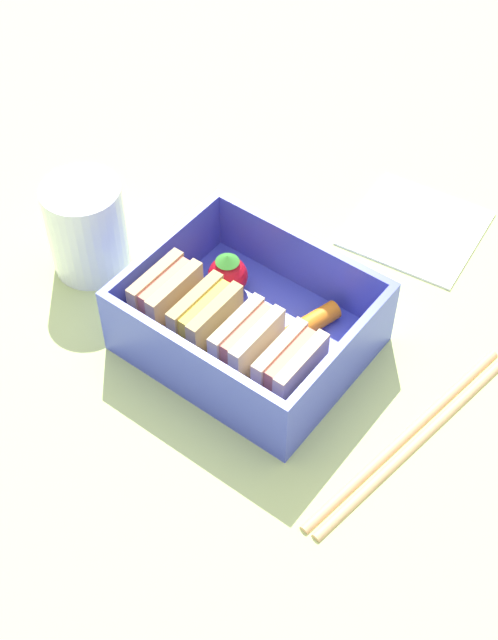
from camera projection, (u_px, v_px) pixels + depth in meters
ground_plane at (249, 352)px, 67.34cm from camera, size 120.00×120.00×2.00cm
bento_tray at (249, 338)px, 66.13cm from camera, size 16.44×13.64×1.20cm
bento_rim at (249, 312)px, 63.83cm from camera, size 16.44×13.64×4.87cm
sandwich_left at (290, 372)px, 60.30cm from camera, size 2.66×5.33×4.83cm
sandwich_center_left at (247, 347)px, 61.74cm from camera, size 2.66×5.33×4.83cm
sandwich_center at (206, 322)px, 63.18cm from camera, size 2.66×5.33×4.83cm
sandwich_center_right at (167, 299)px, 64.63cm from camera, size 2.66×5.33×4.83cm
carrot_stick_far_left at (311, 323)px, 65.35cm from camera, size 2.67×4.82×1.46cm
strawberry_far_left at (228, 275)px, 67.29cm from camera, size 3.06×3.06×3.66cm
chopstick_pair at (410, 439)px, 60.64cm from camera, size 4.60×20.58×0.70cm
drinking_glass at (87, 228)px, 69.03cm from camera, size 6.13×6.13×7.92cm
folded_napkin at (416, 227)px, 74.48cm from camera, size 11.42×11.37×0.40cm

